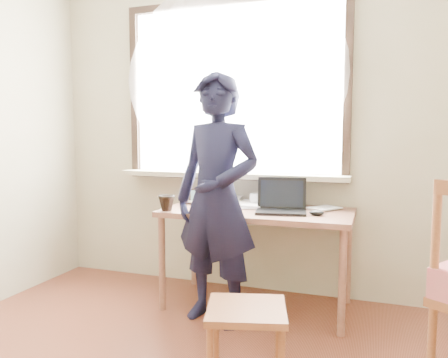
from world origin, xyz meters
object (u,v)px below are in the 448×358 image
(laptop, at_px, (281,204))
(mug_white, at_px, (257,200))
(person, at_px, (217,199))
(mug_dark, at_px, (167,203))
(desk, at_px, (257,220))
(work_chair, at_px, (246,319))

(laptop, relative_size, mug_white, 3.20)
(person, bearing_deg, mug_dark, -176.99)
(desk, relative_size, work_chair, 2.83)
(laptop, distance_m, person, 0.47)
(desk, xyz_separation_m, laptop, (0.18, -0.03, 0.13))
(desk, relative_size, laptop, 3.50)
(mug_white, distance_m, work_chair, 1.25)
(mug_white, height_order, work_chair, mug_white)
(mug_dark, bearing_deg, laptop, 16.24)
(work_chair, relative_size, person, 0.28)
(person, bearing_deg, desk, 70.94)
(work_chair, xyz_separation_m, person, (-0.40, 0.66, 0.49))
(mug_dark, height_order, work_chair, mug_dark)
(laptop, bearing_deg, mug_white, 138.88)
(desk, distance_m, mug_dark, 0.66)
(mug_dark, height_order, person, person)
(laptop, xyz_separation_m, mug_dark, (-0.77, -0.22, -0.00))
(laptop, height_order, person, person)
(desk, distance_m, laptop, 0.22)
(desk, relative_size, mug_dark, 11.41)
(mug_white, xyz_separation_m, mug_dark, (-0.55, -0.42, 0.01))
(mug_dark, relative_size, work_chair, 0.25)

